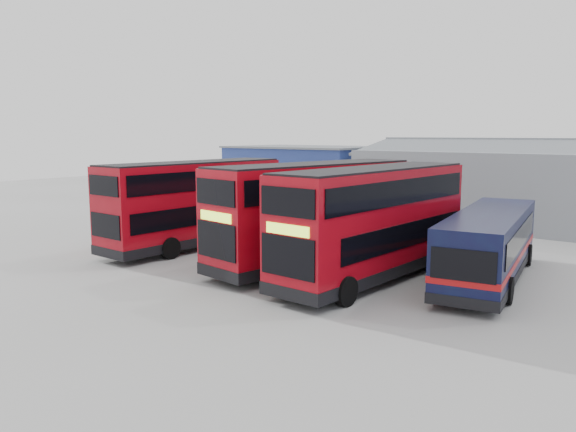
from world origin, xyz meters
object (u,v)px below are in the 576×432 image
(double_decker_left, at_px, (195,205))
(panel_van, at_px, (241,192))
(office_block, at_px, (305,176))
(double_decker_centre, at_px, (314,215))
(double_decker_right, at_px, (374,224))
(single_decker_blue, at_px, (489,247))

(double_decker_left, relative_size, panel_van, 1.95)
(office_block, bearing_deg, double_decker_centre, -53.02)
(double_decker_left, bearing_deg, double_decker_right, -178.88)
(office_block, relative_size, single_decker_blue, 1.10)
(office_block, distance_m, panel_van, 5.71)
(double_decker_left, bearing_deg, panel_van, -54.73)
(single_decker_blue, height_order, panel_van, single_decker_blue)
(double_decker_centre, distance_m, double_decker_right, 3.54)
(panel_van, bearing_deg, single_decker_blue, -15.36)
(double_decker_left, distance_m, single_decker_blue, 15.35)
(panel_van, bearing_deg, double_decker_centre, -29.16)
(double_decker_left, distance_m, double_decker_centre, 7.62)
(single_decker_blue, bearing_deg, double_decker_right, 24.76)
(single_decker_blue, bearing_deg, double_decker_centre, 6.75)
(double_decker_left, bearing_deg, office_block, -70.90)
(double_decker_centre, relative_size, double_decker_right, 1.02)
(single_decker_blue, bearing_deg, double_decker_left, 0.50)
(double_decker_centre, height_order, double_decker_right, double_decker_centre)
(double_decker_right, relative_size, panel_van, 1.99)
(double_decker_left, height_order, double_decker_right, double_decker_right)
(double_decker_right, bearing_deg, office_block, 135.63)
(double_decker_centre, bearing_deg, double_decker_right, -0.73)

